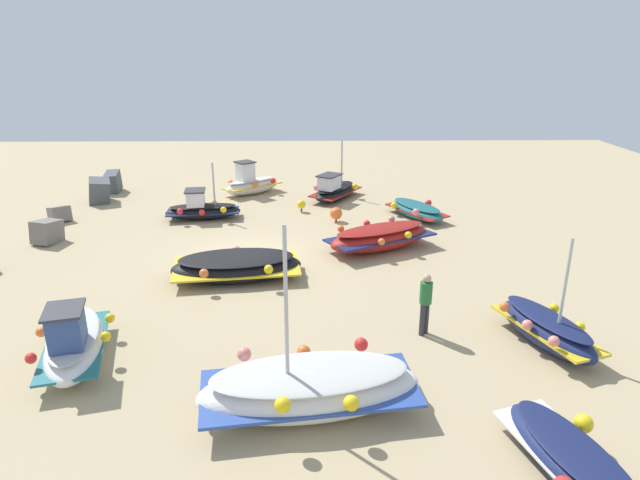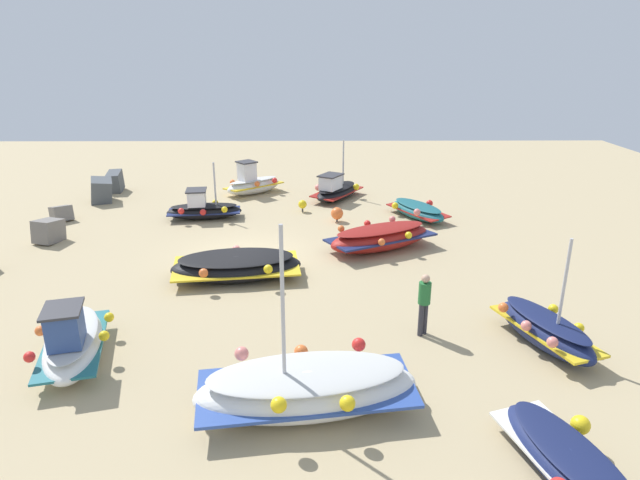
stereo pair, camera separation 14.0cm
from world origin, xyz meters
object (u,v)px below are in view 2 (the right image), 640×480
at_px(fishing_boat_0, 380,237).
at_px(fishing_boat_1, 336,190).
at_px(person_walking, 424,300).
at_px(mooring_buoy_1, 302,204).
at_px(fishing_boat_7, 73,341).
at_px(fishing_boat_2, 203,209).
at_px(fishing_boat_8, 417,210).
at_px(fishing_boat_4, 253,184).
at_px(mooring_buoy_0, 337,213).
at_px(fishing_boat_5, 307,388).
at_px(fishing_boat_6, 569,462).
at_px(fishing_boat_9, 236,266).
at_px(fishing_boat_3, 545,329).

bearing_deg(fishing_boat_0, fishing_boat_1, 73.77).
height_order(person_walking, mooring_buoy_1, person_walking).
xyz_separation_m(fishing_boat_7, person_walking, (1.18, -8.61, 0.47)).
relative_size(fishing_boat_2, fishing_boat_7, 0.94).
bearing_deg(fishing_boat_2, fishing_boat_8, 173.06).
bearing_deg(fishing_boat_2, fishing_boat_1, -159.01).
xyz_separation_m(fishing_boat_4, mooring_buoy_0, (-4.78, -4.13, -0.16)).
bearing_deg(person_walking, fishing_boat_8, 130.96).
bearing_deg(fishing_boat_5, fishing_boat_8, 62.61).
xyz_separation_m(fishing_boat_5, mooring_buoy_0, (12.94, -1.13, -0.16)).
relative_size(fishing_boat_6, fishing_boat_9, 0.79).
distance_m(fishing_boat_1, fishing_boat_8, 4.69).
relative_size(fishing_boat_1, fishing_boat_8, 1.05).
bearing_deg(fishing_boat_9, fishing_boat_4, -94.31).
distance_m(fishing_boat_8, fishing_boat_9, 9.68).
xyz_separation_m(fishing_boat_7, fishing_boat_9, (4.94, -3.24, -0.09)).
bearing_deg(fishing_boat_1, mooring_buoy_1, -4.95).
xyz_separation_m(fishing_boat_2, mooring_buoy_0, (-0.51, -5.85, -0.07)).
distance_m(fishing_boat_1, fishing_boat_5, 16.69).
relative_size(fishing_boat_8, mooring_buoy_1, 6.06).
bearing_deg(mooring_buoy_0, fishing_boat_9, 149.82).
bearing_deg(mooring_buoy_1, fishing_boat_5, -178.45).
xyz_separation_m(fishing_boat_0, person_walking, (-6.39, -0.38, 0.51)).
distance_m(fishing_boat_2, fishing_boat_9, 6.95).
xyz_separation_m(fishing_boat_0, fishing_boat_3, (-6.98, -3.35, -0.03)).
bearing_deg(person_walking, fishing_boat_3, 39.11).
bearing_deg(fishing_boat_0, person_walking, -113.75).
height_order(fishing_boat_4, fishing_boat_6, fishing_boat_4).
bearing_deg(fishing_boat_6, fishing_boat_5, 51.58).
relative_size(fishing_boat_1, fishing_boat_5, 0.72).
bearing_deg(mooring_buoy_0, fishing_boat_3, -155.11).
distance_m(fishing_boat_2, person_walking, 12.89).
xyz_separation_m(fishing_boat_4, fishing_boat_7, (-15.77, 2.63, -0.02)).
bearing_deg(fishing_boat_0, fishing_boat_3, -91.53).
bearing_deg(fishing_boat_7, fishing_boat_1, 140.26).
xyz_separation_m(fishing_boat_1, mooring_buoy_1, (-2.20, 1.63, -0.10)).
distance_m(fishing_boat_3, fishing_boat_8, 11.02).
xyz_separation_m(fishing_boat_5, mooring_buoy_1, (14.44, 0.39, -0.18)).
bearing_deg(fishing_boat_3, mooring_buoy_1, 8.46).
distance_m(fishing_boat_4, fishing_boat_5, 17.98).
bearing_deg(fishing_boat_4, mooring_buoy_1, 88.77).
xyz_separation_m(fishing_boat_9, mooring_buoy_0, (6.04, -3.51, -0.05)).
xyz_separation_m(fishing_boat_2, fishing_boat_3, (-10.91, -10.68, 0.02)).
distance_m(fishing_boat_9, person_walking, 6.59).
bearing_deg(mooring_buoy_0, fishing_boat_5, 175.00).
xyz_separation_m(fishing_boat_2, fishing_boat_9, (-6.55, -2.34, -0.02)).
xyz_separation_m(fishing_boat_3, mooring_buoy_1, (11.90, 6.35, -0.10)).
relative_size(fishing_boat_0, fishing_boat_8, 1.33).
height_order(fishing_boat_6, fishing_boat_7, fishing_boat_7).
height_order(fishing_boat_0, fishing_boat_6, fishing_boat_0).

